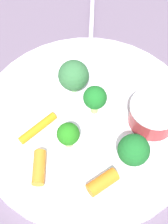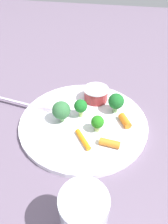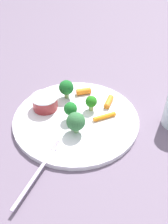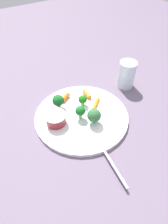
{
  "view_description": "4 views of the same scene",
  "coord_description": "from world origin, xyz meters",
  "px_view_note": "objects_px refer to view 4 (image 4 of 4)",
  "views": [
    {
      "loc": [
        -0.03,
        -0.22,
        0.37
      ],
      "look_at": [
        -0.0,
        0.0,
        0.02
      ],
      "focal_mm": 51.1,
      "sensor_mm": 36.0,
      "label": 1
    },
    {
      "loc": [
        -0.34,
        -0.08,
        0.33
      ],
      "look_at": [
        0.02,
        0.0,
        0.02
      ],
      "focal_mm": 31.92,
      "sensor_mm": 36.0,
      "label": 2
    },
    {
      "loc": [
        -0.14,
        0.45,
        0.43
      ],
      "look_at": [
        -0.02,
        -0.01,
        0.02
      ],
      "focal_mm": 42.16,
      "sensor_mm": 36.0,
      "label": 3
    },
    {
      "loc": [
        0.22,
        0.36,
        0.46
      ],
      "look_at": [
        -0.0,
        0.01,
        0.03
      ],
      "focal_mm": 30.55,
      "sensor_mm": 36.0,
      "label": 4
    }
  ],
  "objects_px": {
    "drinking_glass": "(127,75)",
    "carrot_stick_1": "(65,97)",
    "sauce_cup": "(56,119)",
    "carrot_stick_2": "(87,94)",
    "fork": "(108,157)",
    "broccoli_floret_0": "(83,100)",
    "plate": "(82,116)",
    "broccoli_floret_2": "(94,116)",
    "broccoli_floret_3": "(80,111)",
    "broccoli_floret_1": "(58,101)",
    "carrot_stick_0": "(96,104)"
  },
  "relations": [
    {
      "from": "carrot_stick_2",
      "to": "fork",
      "type": "bearing_deg",
      "value": 69.53
    },
    {
      "from": "carrot_stick_0",
      "to": "carrot_stick_1",
      "type": "distance_m",
      "value": 0.11
    },
    {
      "from": "broccoli_floret_0",
      "to": "carrot_stick_2",
      "type": "distance_m",
      "value": 0.05
    },
    {
      "from": "broccoli_floret_2",
      "to": "fork",
      "type": "relative_size",
      "value": 0.3
    },
    {
      "from": "carrot_stick_1",
      "to": "drinking_glass",
      "type": "relative_size",
      "value": 0.38
    },
    {
      "from": "broccoli_floret_1",
      "to": "sauce_cup",
      "type": "bearing_deg",
      "value": 55.29
    },
    {
      "from": "broccoli_floret_2",
      "to": "broccoli_floret_3",
      "type": "xyz_separation_m",
      "value": [
        0.02,
        -0.04,
        -0.0
      ]
    },
    {
      "from": "broccoli_floret_0",
      "to": "drinking_glass",
      "type": "relative_size",
      "value": 0.39
    },
    {
      "from": "sauce_cup",
      "to": "carrot_stick_2",
      "type": "distance_m",
      "value": 0.16
    },
    {
      "from": "broccoli_floret_1",
      "to": "broccoli_floret_2",
      "type": "height_order",
      "value": "broccoli_floret_2"
    },
    {
      "from": "plate",
      "to": "broccoli_floret_0",
      "type": "xyz_separation_m",
      "value": [
        -0.03,
        -0.04,
        0.03
      ]
    },
    {
      "from": "drinking_glass",
      "to": "carrot_stick_1",
      "type": "bearing_deg",
      "value": -10.29
    },
    {
      "from": "broccoli_floret_2",
      "to": "broccoli_floret_3",
      "type": "relative_size",
      "value": 1.12
    },
    {
      "from": "sauce_cup",
      "to": "broccoli_floret_3",
      "type": "relative_size",
      "value": 1.39
    },
    {
      "from": "broccoli_floret_2",
      "to": "drinking_glass",
      "type": "relative_size",
      "value": 0.51
    },
    {
      "from": "broccoli_floret_1",
      "to": "drinking_glass",
      "type": "distance_m",
      "value": 0.28
    },
    {
      "from": "carrot_stick_1",
      "to": "broccoli_floret_1",
      "type": "bearing_deg",
      "value": 34.36
    },
    {
      "from": "broccoli_floret_3",
      "to": "carrot_stick_2",
      "type": "xyz_separation_m",
      "value": [
        -0.08,
        -0.08,
        -0.02
      ]
    },
    {
      "from": "broccoli_floret_2",
      "to": "drinking_glass",
      "type": "height_order",
      "value": "drinking_glass"
    },
    {
      "from": "carrot_stick_1",
      "to": "drinking_glass",
      "type": "distance_m",
      "value": 0.24
    },
    {
      "from": "carrot_stick_1",
      "to": "fork",
      "type": "relative_size",
      "value": 0.22
    },
    {
      "from": "broccoli_floret_3",
      "to": "carrot_stick_2",
      "type": "bearing_deg",
      "value": -133.94
    },
    {
      "from": "fork",
      "to": "drinking_glass",
      "type": "distance_m",
      "value": 0.34
    },
    {
      "from": "broccoli_floret_2",
      "to": "broccoli_floret_0",
      "type": "bearing_deg",
      "value": -98.94
    },
    {
      "from": "drinking_glass",
      "to": "fork",
      "type": "bearing_deg",
      "value": 41.29
    },
    {
      "from": "sauce_cup",
      "to": "broccoli_floret_2",
      "type": "distance_m",
      "value": 0.12
    },
    {
      "from": "sauce_cup",
      "to": "broccoli_floret_1",
      "type": "height_order",
      "value": "broccoli_floret_1"
    },
    {
      "from": "broccoli_floret_2",
      "to": "fork",
      "type": "xyz_separation_m",
      "value": [
        0.04,
        0.12,
        -0.03
      ]
    },
    {
      "from": "plate",
      "to": "broccoli_floret_3",
      "type": "xyz_separation_m",
      "value": [
        0.01,
        0.01,
        0.04
      ]
    },
    {
      "from": "plate",
      "to": "fork",
      "type": "height_order",
      "value": "fork"
    },
    {
      "from": "plate",
      "to": "sauce_cup",
      "type": "relative_size",
      "value": 4.62
    },
    {
      "from": "plate",
      "to": "broccoli_floret_3",
      "type": "relative_size",
      "value": 6.43
    },
    {
      "from": "plate",
      "to": "broccoli_floret_1",
      "type": "distance_m",
      "value": 0.09
    },
    {
      "from": "broccoli_floret_3",
      "to": "broccoli_floret_0",
      "type": "bearing_deg",
      "value": -129.36
    },
    {
      "from": "broccoli_floret_0",
      "to": "drinking_glass",
      "type": "height_order",
      "value": "drinking_glass"
    },
    {
      "from": "plate",
      "to": "carrot_stick_0",
      "type": "relative_size",
      "value": 5.32
    },
    {
      "from": "plate",
      "to": "broccoli_floret_0",
      "type": "height_order",
      "value": "broccoli_floret_0"
    },
    {
      "from": "broccoli_floret_0",
      "to": "carrot_stick_0",
      "type": "height_order",
      "value": "broccoli_floret_0"
    },
    {
      "from": "carrot_stick_1",
      "to": "drinking_glass",
      "type": "height_order",
      "value": "drinking_glass"
    },
    {
      "from": "carrot_stick_2",
      "to": "drinking_glass",
      "type": "xyz_separation_m",
      "value": [
        -0.16,
        0.02,
        0.03
      ]
    },
    {
      "from": "carrot_stick_0",
      "to": "broccoli_floret_1",
      "type": "bearing_deg",
      "value": -26.36
    },
    {
      "from": "plate",
      "to": "broccoli_floret_2",
      "type": "bearing_deg",
      "value": 106.75
    },
    {
      "from": "broccoli_floret_0",
      "to": "carrot_stick_1",
      "type": "height_order",
      "value": "broccoli_floret_0"
    },
    {
      "from": "plate",
      "to": "broccoli_floret_2",
      "type": "distance_m",
      "value": 0.06
    },
    {
      "from": "sauce_cup",
      "to": "broccoli_floret_0",
      "type": "xyz_separation_m",
      "value": [
        -0.11,
        -0.02,
        0.01
      ]
    },
    {
      "from": "broccoli_floret_1",
      "to": "carrot_stick_0",
      "type": "distance_m",
      "value": 0.13
    },
    {
      "from": "broccoli_floret_3",
      "to": "sauce_cup",
      "type": "bearing_deg",
      "value": -17.73
    },
    {
      "from": "broccoli_floret_0",
      "to": "broccoli_floret_2",
      "type": "xyz_separation_m",
      "value": [
        0.01,
        0.08,
        0.01
      ]
    },
    {
      "from": "carrot_stick_0",
      "to": "carrot_stick_1",
      "type": "height_order",
      "value": "carrot_stick_1"
    },
    {
      "from": "plate",
      "to": "drinking_glass",
      "type": "relative_size",
      "value": 2.95
    }
  ]
}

